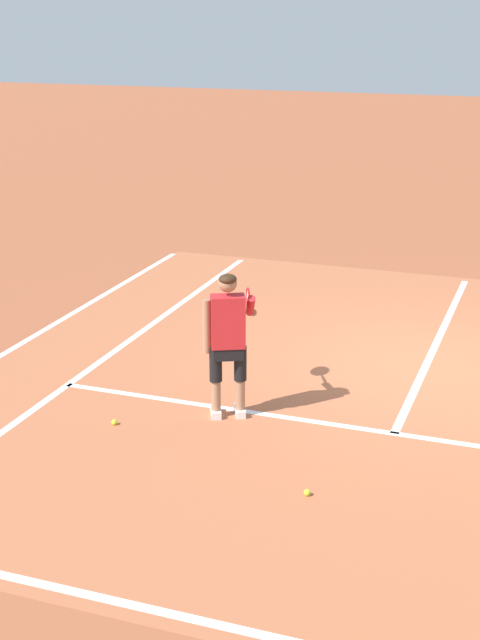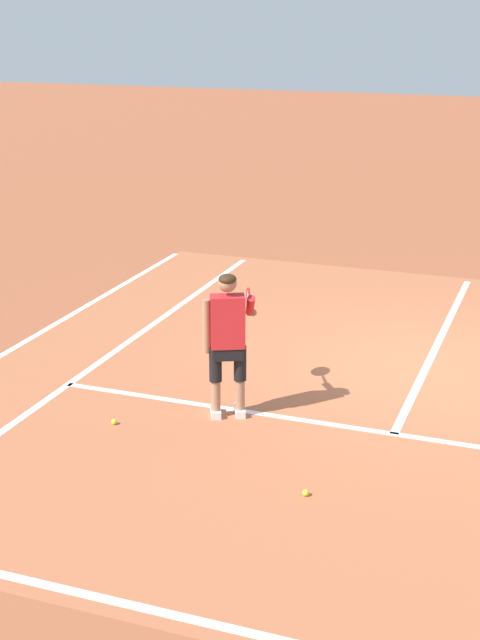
# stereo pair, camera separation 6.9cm
# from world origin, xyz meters

# --- Properties ---
(ground_plane) EXTENTS (80.00, 80.00, 0.00)m
(ground_plane) POSITION_xyz_m (0.00, 0.00, 0.00)
(ground_plane) COLOR #9E5133
(court_inner_surface) EXTENTS (10.98, 10.59, 0.00)m
(court_inner_surface) POSITION_xyz_m (0.00, -0.85, 0.00)
(court_inner_surface) COLOR #B2603D
(court_inner_surface) RESTS_ON ground
(line_service) EXTENTS (8.23, 0.10, 0.01)m
(line_service) POSITION_xyz_m (0.00, -2.15, 0.00)
(line_service) COLOR white
(line_service) RESTS_ON ground
(line_centre_service) EXTENTS (0.10, 6.40, 0.01)m
(line_centre_service) POSITION_xyz_m (0.00, 1.05, 0.00)
(line_centre_service) COLOR white
(line_centre_service) RESTS_ON ground
(line_singles_left) EXTENTS (0.10, 10.19, 0.01)m
(line_singles_left) POSITION_xyz_m (-4.12, -0.85, 0.00)
(line_singles_left) COLOR white
(line_singles_left) RESTS_ON ground
(line_doubles_left) EXTENTS (0.10, 10.19, 0.01)m
(line_doubles_left) POSITION_xyz_m (-5.49, -0.85, 0.00)
(line_doubles_left) COLOR white
(line_doubles_left) RESTS_ON ground
(tennis_player) EXTENTS (0.56, 1.23, 1.71)m
(tennis_player) POSITION_xyz_m (-1.90, -2.32, 0.99)
(tennis_player) COLOR white
(tennis_player) RESTS_ON ground
(tennis_ball_near_feet) EXTENTS (0.07, 0.07, 0.07)m
(tennis_ball_near_feet) POSITION_xyz_m (-0.53, -3.80, 0.03)
(tennis_ball_near_feet) COLOR #CCE02D
(tennis_ball_near_feet) RESTS_ON ground
(tennis_ball_by_baseline) EXTENTS (0.07, 0.07, 0.07)m
(tennis_ball_by_baseline) POSITION_xyz_m (-3.03, -3.00, 0.03)
(tennis_ball_by_baseline) COLOR #CCE02D
(tennis_ball_by_baseline) RESTS_ON ground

